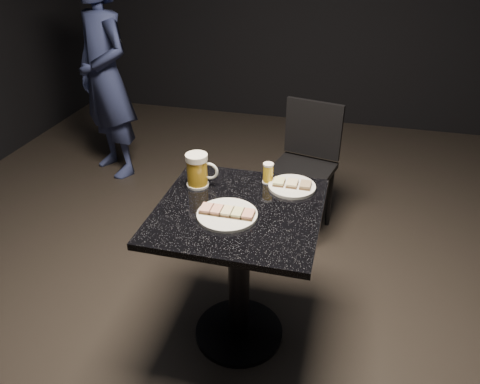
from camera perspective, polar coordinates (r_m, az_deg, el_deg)
name	(u,v)px	position (r m, az deg, el deg)	size (l,w,h in m)	color
floor	(239,333)	(2.48, -0.12, -16.80)	(6.00, 6.00, 0.00)	black
plate_large	(227,215)	(1.94, -1.58, -2.79)	(0.25, 0.25, 0.01)	white
plate_small	(292,187)	(2.15, 6.35, 0.66)	(0.22, 0.22, 0.01)	white
patron	(105,77)	(3.77, -16.12, 13.35)	(0.57, 0.38, 1.57)	navy
table	(239,254)	(2.13, -0.13, -7.51)	(0.70, 0.70, 0.75)	black
beer_mug	(198,170)	(2.14, -5.16, 2.68)	(0.15, 0.10, 0.16)	silver
beer_tumbler	(268,173)	(2.17, 3.44, 2.32)	(0.05, 0.05, 0.10)	silver
chair	(305,161)	(2.99, 7.99, 3.82)	(0.44, 0.44, 0.85)	black
canapes_on_plate_large	(227,211)	(1.93, -1.59, -2.39)	(0.23, 0.07, 0.02)	#4C3521
canapes_on_plate_small	(292,183)	(2.15, 6.38, 1.04)	(0.17, 0.07, 0.02)	#4C3521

